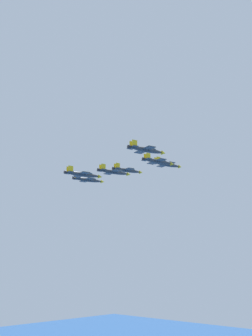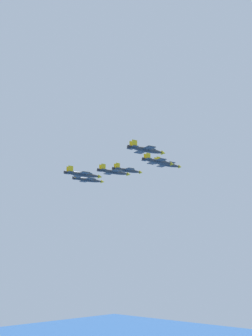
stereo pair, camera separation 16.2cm
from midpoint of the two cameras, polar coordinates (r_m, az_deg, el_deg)
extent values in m
ellipsoid|color=#2D3338|center=(204.35, 6.06, 0.51)|extent=(15.95, 5.70, 2.05)
cone|color=gold|center=(209.87, 7.95, 0.17)|extent=(2.40, 2.17, 1.74)
ellipsoid|color=#334751|center=(206.70, 6.82, 0.58)|extent=(3.01, 2.13, 1.19)
cube|color=#2D3338|center=(203.84, 5.89, 0.51)|extent=(6.19, 11.90, 0.20)
cube|color=gold|center=(207.73, 5.01, 0.22)|extent=(3.37, 1.54, 0.25)
cube|color=gold|center=(200.04, 6.80, 0.84)|extent=(3.37, 1.54, 0.25)
cube|color=#2D3338|center=(200.35, 4.57, 0.78)|extent=(3.70, 5.89, 0.20)
cube|color=gold|center=(201.71, 4.46, 1.11)|extent=(2.27, 0.80, 2.96)
cube|color=gold|center=(200.15, 4.81, 1.24)|extent=(2.27, 0.80, 2.96)
cylinder|color=black|center=(199.34, 4.18, 0.85)|extent=(1.44, 1.66, 1.43)
ellipsoid|color=#2D3338|center=(205.69, 0.20, -0.35)|extent=(15.70, 6.13, 2.02)
cone|color=gold|center=(210.21, 2.24, -0.65)|extent=(2.41, 2.19, 1.72)
ellipsoid|color=#334751|center=(207.63, 1.01, -0.27)|extent=(3.00, 2.18, 1.18)
cube|color=#2D3338|center=(205.27, 0.01, -0.35)|extent=(6.45, 11.78, 0.20)
cube|color=gold|center=(209.50, -0.70, -0.63)|extent=(3.33, 1.62, 0.24)
cube|color=gold|center=(201.09, 0.75, -0.04)|extent=(3.33, 1.62, 0.24)
cube|color=#2D3338|center=(202.46, -1.40, -0.12)|extent=(3.81, 5.85, 0.20)
cube|color=gold|center=(203.83, -1.46, 0.21)|extent=(2.24, 0.86, 2.92)
cube|color=gold|center=(202.13, -1.18, 0.33)|extent=(2.24, 0.86, 2.92)
cylinder|color=black|center=(201.65, -1.83, -0.06)|extent=(1.46, 1.66, 1.42)
ellipsoid|color=#2D3338|center=(183.42, 4.72, 0.96)|extent=(15.46, 5.73, 1.99)
cone|color=gold|center=(188.54, 6.82, 0.59)|extent=(2.34, 2.13, 1.69)
ellipsoid|color=#334751|center=(185.61, 5.56, 1.03)|extent=(2.93, 2.10, 1.16)
cube|color=#2D3338|center=(182.94, 4.53, 0.96)|extent=(6.14, 11.56, 0.20)
cube|color=gold|center=(186.82, 3.62, 0.64)|extent=(3.27, 1.53, 0.24)
cube|color=gold|center=(179.15, 5.47, 1.34)|extent=(3.27, 1.53, 0.24)
cube|color=#2D3338|center=(179.74, 3.06, 1.26)|extent=(3.66, 5.73, 0.20)
cube|color=gold|center=(181.08, 2.95, 1.61)|extent=(2.20, 0.80, 2.87)
cube|color=gold|center=(179.53, 3.32, 1.75)|extent=(2.20, 0.80, 2.87)
cylinder|color=black|center=(178.81, 2.62, 1.33)|extent=(1.41, 1.62, 1.39)
ellipsoid|color=#2D3338|center=(208.71, -5.55, -1.75)|extent=(15.69, 6.20, 2.02)
cone|color=gold|center=(212.46, -3.41, -2.02)|extent=(2.41, 2.20, 1.72)
ellipsoid|color=#334751|center=(210.32, -4.69, -1.66)|extent=(3.01, 2.19, 1.18)
cube|color=#2D3338|center=(208.36, -5.75, -1.76)|extent=(6.50, 11.79, 0.20)
cube|color=gold|center=(212.87, -6.32, -2.00)|extent=(3.33, 1.63, 0.24)
cube|color=gold|center=(203.91, -5.14, -1.47)|extent=(3.33, 1.63, 0.24)
cube|color=#2D3338|center=(206.08, -7.21, -1.54)|extent=(3.84, 5.86, 0.20)
cube|color=gold|center=(207.44, -7.23, -1.21)|extent=(2.24, 0.87, 2.92)
cube|color=gold|center=(205.63, -7.00, -1.10)|extent=(2.24, 0.87, 2.92)
cylinder|color=black|center=(205.43, -7.65, -1.48)|extent=(1.46, 1.67, 1.42)
ellipsoid|color=#2D3338|center=(163.59, 3.02, 2.66)|extent=(16.00, 6.32, 2.06)
cone|color=gold|center=(168.51, 5.55, 2.20)|extent=(2.46, 2.24, 1.75)
ellipsoid|color=#334751|center=(165.72, 4.03, 2.73)|extent=(3.07, 2.23, 1.20)
cube|color=#2D3338|center=(163.13, 2.78, 2.67)|extent=(6.62, 12.02, 0.21)
cube|color=gold|center=(167.28, 1.81, 2.24)|extent=(3.39, 1.66, 0.25)
cube|color=gold|center=(159.07, 3.81, 3.16)|extent=(3.39, 1.66, 0.25)
cube|color=#2D3338|center=(160.11, 1.01, 3.03)|extent=(3.91, 5.98, 0.21)
cube|color=gold|center=(161.56, 0.91, 3.42)|extent=(2.28, 0.88, 2.98)
cube|color=gold|center=(159.89, 1.30, 3.62)|extent=(2.28, 0.88, 2.98)
cylinder|color=black|center=(159.24, 0.47, 3.13)|extent=(1.49, 1.70, 1.44)
ellipsoid|color=#2D3338|center=(184.86, -1.79, -0.59)|extent=(15.45, 5.57, 1.98)
cone|color=gold|center=(189.27, 0.44, -0.93)|extent=(2.32, 2.11, 1.68)
ellipsoid|color=#334751|center=(186.74, -0.90, -0.51)|extent=(2.92, 2.07, 1.16)
cube|color=#2D3338|center=(184.45, -2.00, -0.60)|extent=(6.03, 11.53, 0.20)
cube|color=gold|center=(188.62, -2.77, -0.88)|extent=(3.26, 1.50, 0.24)
cube|color=gold|center=(180.34, -1.20, -0.26)|extent=(3.26, 1.50, 0.24)
cube|color=#2D3338|center=(181.73, -3.55, -0.33)|extent=(3.60, 5.71, 0.20)
cube|color=gold|center=(183.07, -3.61, 0.03)|extent=(2.20, 0.78, 2.86)
cube|color=gold|center=(181.39, -3.30, 0.16)|extent=(2.20, 0.78, 2.86)
cylinder|color=black|center=(180.95, -4.01, -0.26)|extent=(1.40, 1.61, 1.39)
ellipsoid|color=#2D3338|center=(176.85, -6.32, -0.95)|extent=(15.90, 6.20, 2.05)
cone|color=gold|center=(180.60, -3.77, -1.29)|extent=(2.44, 2.22, 1.74)
ellipsoid|color=#334751|center=(178.47, -5.29, -0.85)|extent=(3.04, 2.20, 1.19)
cube|color=#2D3338|center=(176.51, -6.56, -0.95)|extent=(6.53, 11.93, 0.20)
cube|color=gold|center=(181.08, -7.23, -1.26)|extent=(3.37, 1.64, 0.25)
cube|color=gold|center=(172.00, -5.85, -0.60)|extent=(3.37, 1.64, 0.25)
cube|color=#2D3338|center=(174.27, -8.32, -0.68)|extent=(3.86, 5.93, 0.20)
cube|color=gold|center=(175.66, -8.33, -0.29)|extent=(2.27, 0.87, 2.96)
cube|color=gold|center=(173.83, -8.07, -0.15)|extent=(2.27, 0.87, 2.96)
cylinder|color=black|center=(173.64, -8.84, -0.61)|extent=(1.48, 1.68, 1.43)
camera|label=1|loc=(0.08, -89.98, -0.01)|focal=41.63mm
camera|label=2|loc=(0.08, 90.02, 0.01)|focal=41.63mm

